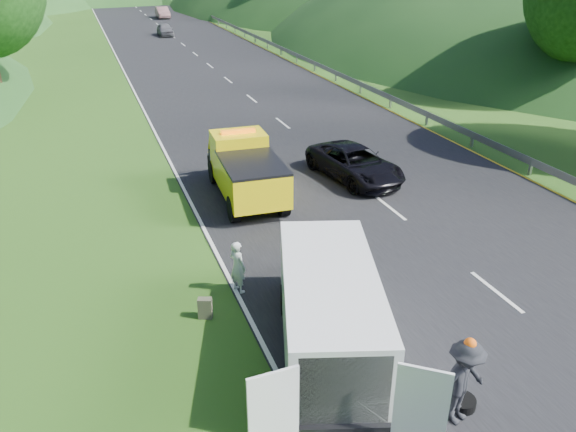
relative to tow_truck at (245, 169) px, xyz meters
name	(u,v)px	position (x,y,z in m)	size (l,w,h in m)	color
ground	(368,276)	(1.75, -6.87, -1.18)	(320.00, 320.00, 0.00)	#38661E
road_surface	(195,54)	(4.75, 33.13, -1.17)	(14.00, 200.00, 0.02)	black
guardrail	(236,33)	(12.05, 45.63, -1.18)	(0.06, 140.00, 1.52)	gray
tree_line_right	(314,21)	(24.75, 53.13, -1.18)	(14.00, 140.00, 14.00)	#275C1B
tow_truck	(245,169)	(0.00, 0.00, 0.00)	(2.38, 5.72, 2.42)	black
white_van	(329,307)	(-0.78, -9.63, 0.12)	(4.64, 7.03, 2.31)	black
woman	(239,291)	(-2.06, -6.33, -1.18)	(0.57, 0.41, 1.55)	silver
child	(316,276)	(0.31, -6.31, -1.18)	(0.52, 0.40, 1.07)	tan
worker	(457,420)	(0.87, -12.51, -1.18)	(1.26, 0.73, 1.95)	black
suitcase	(205,308)	(-3.21, -7.24, -0.89)	(0.36, 0.20, 0.59)	#52513E
spare_tire	(461,407)	(1.17, -12.23, -1.18)	(0.58, 0.58, 0.20)	black
passing_suv	(354,179)	(4.80, 0.30, -1.18)	(2.25, 4.87, 1.35)	black
dist_car_a	(166,36)	(4.06, 46.07, -1.18)	(1.54, 3.82, 1.30)	#535258
dist_car_b	(163,18)	(6.48, 63.74, -1.18)	(1.56, 4.47, 1.47)	#7F5557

